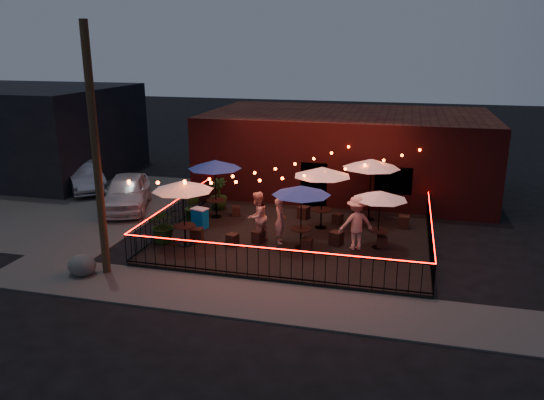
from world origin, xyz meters
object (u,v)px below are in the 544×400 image
at_px(cafe_table_5, 371,164).
at_px(boulder, 82,265).
at_px(cafe_table_3, 322,172).
at_px(cafe_table_0, 183,187).
at_px(cafe_table_2, 301,191).
at_px(utility_pole, 96,154).
at_px(cafe_table_4, 380,196).
at_px(cooler, 200,218).
at_px(cafe_table_1, 215,165).

relative_size(cafe_table_5, boulder, 2.86).
distance_m(cafe_table_3, boulder, 9.48).
xyz_separation_m(cafe_table_0, cafe_table_2, (4.17, 0.85, -0.11)).
bearing_deg(cafe_table_0, cafe_table_3, 34.75).
bearing_deg(cafe_table_3, utility_pole, -136.95).
bearing_deg(cafe_table_4, cooler, 176.43).
distance_m(cafe_table_1, boulder, 7.17).
distance_m(cafe_table_4, boulder, 10.43).
bearing_deg(cafe_table_5, cafe_table_2, -119.49).
relative_size(cafe_table_2, boulder, 2.75).
height_order(cafe_table_5, boulder, cafe_table_5).
relative_size(utility_pole, cafe_table_4, 3.39).
bearing_deg(cafe_table_5, cooler, -157.38).
height_order(cafe_table_0, cafe_table_4, cafe_table_0).
xyz_separation_m(cafe_table_5, cooler, (-6.53, -2.72, -1.98)).
height_order(utility_pole, cooler, utility_pole).
bearing_deg(cafe_table_1, cafe_table_0, -89.18).
height_order(utility_pole, cafe_table_3, utility_pole).
xyz_separation_m(cafe_table_2, cooler, (-4.36, 1.11, -1.72)).
distance_m(utility_pole, boulder, 3.72).
bearing_deg(utility_pole, boulder, -149.76).
distance_m(cafe_table_1, cafe_table_3, 4.60).
xyz_separation_m(cafe_table_3, cooler, (-4.74, -1.20, -1.89)).
relative_size(utility_pole, cafe_table_1, 2.85).
bearing_deg(cafe_table_5, boulder, -138.32).
xyz_separation_m(utility_pole, cooler, (1.47, 4.60, -3.43)).
distance_m(cafe_table_0, cooler, 2.68).
distance_m(cafe_table_1, cafe_table_2, 4.95).
relative_size(cafe_table_3, cooler, 3.33).
xyz_separation_m(cafe_table_1, cafe_table_3, (4.59, -0.29, 0.02)).
distance_m(cafe_table_0, cafe_table_4, 7.06).
xyz_separation_m(cafe_table_0, cafe_table_1, (-0.05, 3.44, 0.04)).
bearing_deg(utility_pole, cafe_table_3, 43.05).
distance_m(cafe_table_1, cafe_table_5, 6.50).
bearing_deg(cafe_table_1, utility_pole, -104.88).
bearing_deg(utility_pole, cafe_table_2, 30.94).
bearing_deg(utility_pole, cooler, 72.28).
bearing_deg(cafe_table_1, cafe_table_3, -3.65).
xyz_separation_m(utility_pole, cafe_table_2, (5.83, 3.50, -1.72)).
relative_size(cafe_table_1, cafe_table_4, 1.19).
distance_m(cafe_table_1, cafe_table_4, 7.21).
distance_m(cooler, boulder, 5.43).
bearing_deg(cafe_table_4, utility_pole, -154.07).
height_order(cafe_table_0, cafe_table_5, cafe_table_5).
bearing_deg(cafe_table_3, cafe_table_2, -99.19).
relative_size(cafe_table_1, boulder, 3.05).
relative_size(cafe_table_4, cafe_table_5, 0.90).
relative_size(cafe_table_2, cafe_table_4, 1.07).
distance_m(utility_pole, cafe_table_0, 3.52).
bearing_deg(cafe_table_2, utility_pole, -149.06).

